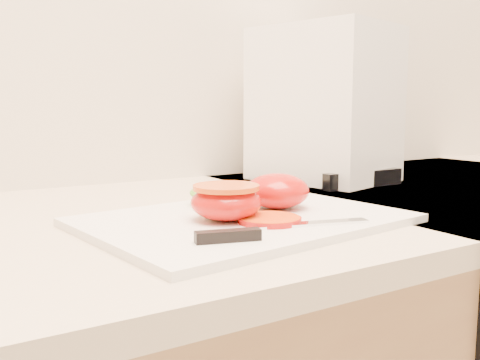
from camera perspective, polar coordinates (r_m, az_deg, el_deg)
cutting_board at (r=0.68m, az=0.44°, el=-4.27°), size 0.42×0.33×0.01m
tomato_half_dome at (r=0.73m, az=3.99°, el=-1.15°), size 0.09×0.09×0.05m
tomato_half_cut at (r=0.65m, az=-1.49°, el=-2.24°), size 0.09×0.09×0.04m
tomato_slice_0 at (r=0.64m, az=3.16°, el=-4.23°), size 0.07×0.07×0.01m
lettuce_leaf_0 at (r=0.76m, az=-1.76°, el=-1.66°), size 0.12×0.10×0.02m
knife at (r=0.58m, az=2.50°, el=-5.42°), size 0.23×0.06×0.01m
appliance at (r=1.08m, az=8.94°, el=7.93°), size 0.26×0.29×0.30m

